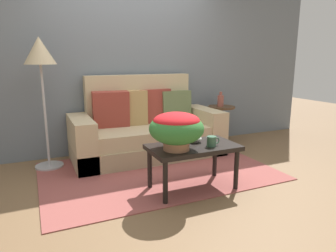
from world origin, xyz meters
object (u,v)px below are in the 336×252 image
(coffee_table, at_px, (193,151))
(coffee_mug, at_px, (212,141))
(floor_lamp, at_px, (40,61))
(side_table, at_px, (221,118))
(potted_plant, at_px, (176,128))
(snack_bowl, at_px, (195,139))
(table_vase, at_px, (221,100))
(couch, at_px, (146,131))

(coffee_table, relative_size, coffee_mug, 6.44)
(floor_lamp, bearing_deg, coffee_table, -44.53)
(side_table, relative_size, floor_lamp, 0.38)
(potted_plant, relative_size, coffee_mug, 3.74)
(side_table, xyz_separation_m, floor_lamp, (-2.59, -0.08, 0.89))
(snack_bowl, xyz_separation_m, table_vase, (1.18, 1.30, 0.18))
(coffee_table, height_order, potted_plant, potted_plant)
(potted_plant, height_order, snack_bowl, potted_plant)
(side_table, distance_m, snack_bowl, 1.76)
(potted_plant, relative_size, table_vase, 2.30)
(coffee_mug, bearing_deg, couch, 98.23)
(coffee_table, distance_m, side_table, 1.88)
(side_table, distance_m, potted_plant, 2.10)
(potted_plant, bearing_deg, side_table, 44.10)
(floor_lamp, bearing_deg, couch, -1.47)
(coffee_table, bearing_deg, coffee_mug, -33.94)
(snack_bowl, height_order, table_vase, table_vase)
(side_table, bearing_deg, potted_plant, -135.90)
(floor_lamp, height_order, coffee_mug, floor_lamp)
(side_table, xyz_separation_m, table_vase, (-0.02, 0.01, 0.28))
(floor_lamp, relative_size, snack_bowl, 11.57)
(side_table, relative_size, potted_plant, 1.13)
(side_table, xyz_separation_m, coffee_mug, (-1.12, -1.48, 0.11))
(coffee_table, bearing_deg, table_vase, 47.97)
(potted_plant, bearing_deg, table_vase, 44.63)
(floor_lamp, xyz_separation_m, potted_plant, (1.10, -1.37, -0.61))
(side_table, height_order, table_vase, table_vase)
(side_table, xyz_separation_m, potted_plant, (-1.49, -1.45, 0.28))
(side_table, distance_m, floor_lamp, 2.74)
(couch, bearing_deg, side_table, 4.91)
(coffee_table, relative_size, potted_plant, 1.72)
(coffee_table, height_order, snack_bowl, snack_bowl)
(couch, xyz_separation_m, floor_lamp, (-1.28, 0.03, 0.95))
(side_table, bearing_deg, floor_lamp, -178.22)
(side_table, distance_m, coffee_mug, 1.86)
(snack_bowl, relative_size, table_vase, 0.60)
(floor_lamp, height_order, snack_bowl, floor_lamp)
(couch, relative_size, coffee_table, 2.23)
(floor_lamp, relative_size, table_vase, 6.90)
(coffee_table, xyz_separation_m, floor_lamp, (-1.32, 1.30, 0.89))
(side_table, height_order, coffee_mug, side_table)
(potted_plant, bearing_deg, couch, 82.42)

